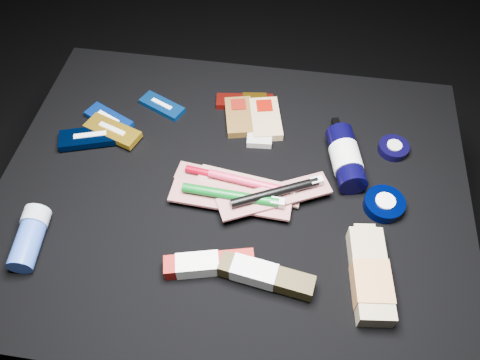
# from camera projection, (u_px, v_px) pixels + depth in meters

# --- Properties ---
(ground) EXTENTS (3.00, 3.00, 0.00)m
(ground) POSITION_uv_depth(u_px,v_px,m) (234.00, 271.00, 1.30)
(ground) COLOR black
(ground) RESTS_ON ground
(cloth_table) EXTENTS (0.98, 0.78, 0.40)m
(cloth_table) POSITION_uv_depth(u_px,v_px,m) (233.00, 236.00, 1.14)
(cloth_table) COLOR black
(cloth_table) RESTS_ON ground
(luna_bar_0) EXTENTS (0.12, 0.08, 0.01)m
(luna_bar_0) POSITION_uv_depth(u_px,v_px,m) (162.00, 106.00, 1.11)
(luna_bar_0) COLOR #0B4094
(luna_bar_0) RESTS_ON cloth_table
(luna_bar_1) EXTENTS (0.12, 0.09, 0.02)m
(luna_bar_1) POSITION_uv_depth(u_px,v_px,m) (109.00, 119.00, 1.08)
(luna_bar_1) COLOR #0A3CBE
(luna_bar_1) RESTS_ON cloth_table
(luna_bar_2) EXTENTS (0.15, 0.09, 0.02)m
(luna_bar_2) POSITION_uv_depth(u_px,v_px,m) (91.00, 137.00, 1.04)
(luna_bar_2) COLOR black
(luna_bar_2) RESTS_ON cloth_table
(luna_bar_3) EXTENTS (0.14, 0.09, 0.02)m
(luna_bar_3) POSITION_uv_depth(u_px,v_px,m) (113.00, 131.00, 1.05)
(luna_bar_3) COLOR gold
(luna_bar_3) RESTS_ON cloth_table
(clif_bar_0) EXTENTS (0.09, 0.13, 0.02)m
(clif_bar_0) POSITION_uv_depth(u_px,v_px,m) (239.00, 115.00, 1.09)
(clif_bar_0) COLOR brown
(clif_bar_0) RESTS_ON cloth_table
(clif_bar_1) EXTENTS (0.06, 0.11, 0.02)m
(clif_bar_1) POSITION_uv_depth(u_px,v_px,m) (260.00, 127.00, 1.07)
(clif_bar_1) COLOR #ADACA5
(clif_bar_1) RESTS_ON cloth_table
(clif_bar_2) EXTENTS (0.09, 0.13, 0.02)m
(clif_bar_2) POSITION_uv_depth(u_px,v_px,m) (265.00, 117.00, 1.08)
(clif_bar_2) COLOR tan
(clif_bar_2) RESTS_ON cloth_table
(power_bar) EXTENTS (0.14, 0.06, 0.02)m
(power_bar) POSITION_uv_depth(u_px,v_px,m) (248.00, 102.00, 1.11)
(power_bar) COLOR maroon
(power_bar) RESTS_ON cloth_table
(lotion_bottle) EXTENTS (0.09, 0.19, 0.06)m
(lotion_bottle) POSITION_uv_depth(u_px,v_px,m) (346.00, 158.00, 0.98)
(lotion_bottle) COLOR black
(lotion_bottle) RESTS_ON cloth_table
(cream_tin_upper) EXTENTS (0.07, 0.07, 0.02)m
(cream_tin_upper) POSITION_uv_depth(u_px,v_px,m) (393.00, 148.00, 1.03)
(cream_tin_upper) COLOR black
(cream_tin_upper) RESTS_ON cloth_table
(cream_tin_lower) EXTENTS (0.08, 0.08, 0.03)m
(cream_tin_lower) POSITION_uv_depth(u_px,v_px,m) (384.00, 204.00, 0.94)
(cream_tin_lower) COLOR black
(cream_tin_lower) RESTS_ON cloth_table
(bodywash_bottle) EXTENTS (0.08, 0.19, 0.04)m
(bodywash_bottle) POSITION_uv_depth(u_px,v_px,m) (370.00, 277.00, 0.84)
(bodywash_bottle) COLOR tan
(bodywash_bottle) RESTS_ON cloth_table
(deodorant_stick) EXTENTS (0.06, 0.13, 0.05)m
(deodorant_stick) POSITION_uv_depth(u_px,v_px,m) (30.00, 237.00, 0.88)
(deodorant_stick) COLOR #2C4CAD
(deodorant_stick) RESTS_ON cloth_table
(toothbrush_pack_0) EXTENTS (0.20, 0.07, 0.02)m
(toothbrush_pack_0) POSITION_uv_depth(u_px,v_px,m) (223.00, 178.00, 0.98)
(toothbrush_pack_0) COLOR #A39E99
(toothbrush_pack_0) RESTS_ON cloth_table
(toothbrush_pack_1) EXTENTS (0.22, 0.08, 0.02)m
(toothbrush_pack_1) POSITION_uv_depth(u_px,v_px,m) (251.00, 184.00, 0.96)
(toothbrush_pack_1) COLOR #B0ABA6
(toothbrush_pack_1) RESTS_ON cloth_table
(toothbrush_pack_2) EXTENTS (0.25, 0.07, 0.03)m
(toothbrush_pack_2) POSITION_uv_depth(u_px,v_px,m) (232.00, 197.00, 0.93)
(toothbrush_pack_2) COLOR #A5A09A
(toothbrush_pack_2) RESTS_ON cloth_table
(toothbrush_pack_3) EXTENTS (0.23, 0.15, 0.03)m
(toothbrush_pack_3) POSITION_uv_depth(u_px,v_px,m) (276.00, 194.00, 0.93)
(toothbrush_pack_3) COLOR #A49D98
(toothbrush_pack_3) RESTS_ON cloth_table
(toothpaste_carton_red) EXTENTS (0.17, 0.08, 0.03)m
(toothpaste_carton_red) POSITION_uv_depth(u_px,v_px,m) (205.00, 264.00, 0.86)
(toothpaste_carton_red) COLOR maroon
(toothpaste_carton_red) RESTS_ON cloth_table
(toothpaste_carton_green) EXTENTS (0.18, 0.06, 0.03)m
(toothpaste_carton_green) POSITION_uv_depth(u_px,v_px,m) (262.00, 275.00, 0.84)
(toothpaste_carton_green) COLOR #342B11
(toothpaste_carton_green) RESTS_ON cloth_table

